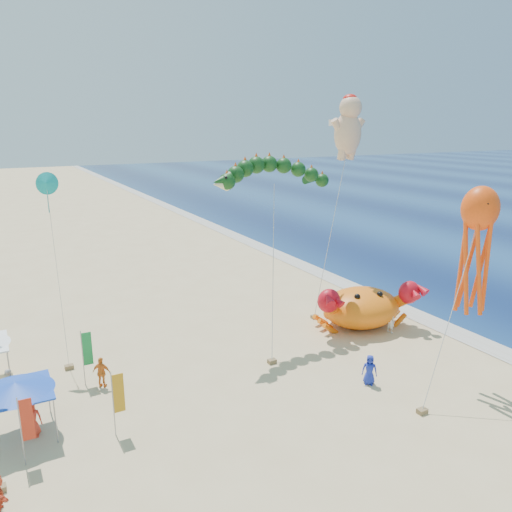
{
  "coord_description": "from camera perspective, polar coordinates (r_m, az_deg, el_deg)",
  "views": [
    {
      "loc": [
        -15.28,
        -22.74,
        13.94
      ],
      "look_at": [
        -2.0,
        2.0,
        6.5
      ],
      "focal_mm": 35.0,
      "sensor_mm": 36.0,
      "label": 1
    }
  ],
  "objects": [
    {
      "name": "canopy_blue",
      "position": [
        25.67,
        -25.79,
        -13.38
      ],
      "size": [
        3.35,
        3.35,
        2.71
      ],
      "color": "gray",
      "rests_on": "ground"
    },
    {
      "name": "beachgoers",
      "position": [
        27.41,
        -18.11,
        -14.44
      ],
      "size": [
        25.86,
        11.29,
        1.88
      ],
      "color": "orange",
      "rests_on": "ground"
    },
    {
      "name": "feather_flags",
      "position": [
        25.9,
        -24.02,
        -13.98
      ],
      "size": [
        9.63,
        5.85,
        3.2
      ],
      "color": "gray",
      "rests_on": "ground"
    },
    {
      "name": "octopus_kite",
      "position": [
        28.07,
        23.89,
        1.63
      ],
      "size": [
        5.41,
        2.27,
        10.96
      ],
      "color": "#FF4B0D",
      "rests_on": "ground"
    },
    {
      "name": "dragon_kite",
      "position": [
        32.61,
        1.88,
        8.94
      ],
      "size": [
        9.45,
        6.39,
        11.63
      ],
      "color": "#0F3712",
      "rests_on": "ground"
    },
    {
      "name": "crab_inflatable",
      "position": [
        36.17,
        12.05,
        -5.63
      ],
      "size": [
        7.72,
        5.8,
        3.39
      ],
      "color": "orange",
      "rests_on": "ground"
    },
    {
      "name": "cherub_kite",
      "position": [
        38.81,
        10.52,
        14.42
      ],
      "size": [
        5.3,
        3.14,
        16.08
      ],
      "color": "#E8B38D",
      "rests_on": "ground"
    },
    {
      "name": "ground",
      "position": [
        30.74,
        5.17,
        -12.19
      ],
      "size": [
        320.0,
        320.0,
        0.0
      ],
      "primitive_type": "plane",
      "color": "#D1B784",
      "rests_on": "ground"
    },
    {
      "name": "foam_strip",
      "position": [
        38.15,
        20.56,
        -7.58
      ],
      "size": [
        320.0,
        320.0,
        0.0
      ],
      "primitive_type": "plane",
      "color": "silver",
      "rests_on": "ground"
    }
  ]
}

